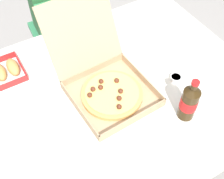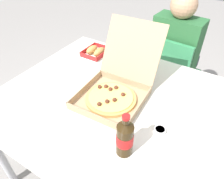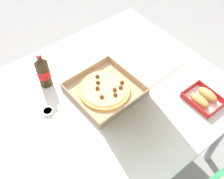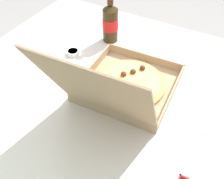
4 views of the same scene
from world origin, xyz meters
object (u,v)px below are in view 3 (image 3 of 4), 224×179
Objects in this scene: cola_bottle at (43,72)px; dipping_sauce_cup at (48,112)px; bread_side_box at (203,98)px; paper_menu at (158,61)px; pizza_box_open at (111,91)px.

cola_bottle is 4.00× the size of dipping_sauce_cup.
bread_side_box is 0.91× the size of paper_menu.
pizza_box_open is 0.38m from cola_bottle.
dipping_sauce_cup is at bearing -8.55° from paper_menu.
bread_side_box is 0.87m from cola_bottle.
paper_menu is 3.75× the size of dipping_sauce_cup.
paper_menu is at bearing -95.29° from bread_side_box.
cola_bottle reaches higher than dipping_sauce_cup.
dipping_sauce_cup is (0.69, -0.44, -0.01)m from bread_side_box.
cola_bottle is 1.07× the size of paper_menu.
pizza_box_open is 9.37× the size of dipping_sauce_cup.
bread_side_box reaches higher than paper_menu.
dipping_sauce_cup is at bearing 63.43° from cola_bottle.
cola_bottle is at bearing -25.03° from paper_menu.
cola_bottle is at bearing -46.54° from bread_side_box.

